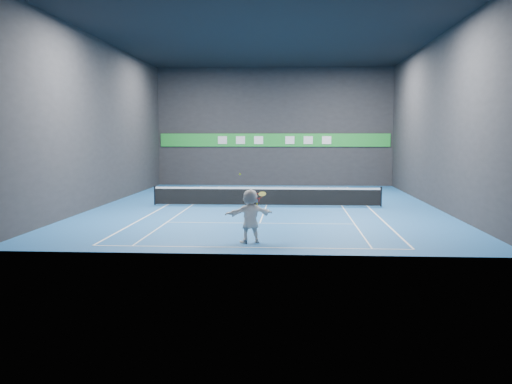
# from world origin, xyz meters

# --- Properties ---
(ground) EXTENTS (26.00, 26.00, 0.00)m
(ground) POSITION_xyz_m (0.00, 0.00, 0.00)
(ground) COLOR #1B5495
(ground) RESTS_ON ground
(ceiling) EXTENTS (26.00, 26.00, 0.00)m
(ceiling) POSITION_xyz_m (0.00, 0.00, 9.00)
(ceiling) COLOR black
(ceiling) RESTS_ON ground
(wall_back) EXTENTS (18.00, 0.10, 9.00)m
(wall_back) POSITION_xyz_m (0.00, 13.00, 4.50)
(wall_back) COLOR #232326
(wall_back) RESTS_ON ground
(wall_front) EXTENTS (18.00, 0.10, 9.00)m
(wall_front) POSITION_xyz_m (0.00, -13.00, 4.50)
(wall_front) COLOR #232326
(wall_front) RESTS_ON ground
(wall_left) EXTENTS (0.10, 26.00, 9.00)m
(wall_left) POSITION_xyz_m (-9.00, 0.00, 4.50)
(wall_left) COLOR #232326
(wall_left) RESTS_ON ground
(wall_right) EXTENTS (0.10, 26.00, 9.00)m
(wall_right) POSITION_xyz_m (9.00, 0.00, 4.50)
(wall_right) COLOR #232326
(wall_right) RESTS_ON ground
(baseline_near) EXTENTS (10.98, 0.08, 0.01)m
(baseline_near) POSITION_xyz_m (0.00, -11.89, 0.00)
(baseline_near) COLOR white
(baseline_near) RESTS_ON ground
(baseline_far) EXTENTS (10.98, 0.08, 0.01)m
(baseline_far) POSITION_xyz_m (0.00, 11.89, 0.00)
(baseline_far) COLOR white
(baseline_far) RESTS_ON ground
(sideline_doubles_left) EXTENTS (0.08, 23.78, 0.01)m
(sideline_doubles_left) POSITION_xyz_m (-5.49, 0.00, 0.00)
(sideline_doubles_left) COLOR white
(sideline_doubles_left) RESTS_ON ground
(sideline_doubles_right) EXTENTS (0.08, 23.78, 0.01)m
(sideline_doubles_right) POSITION_xyz_m (5.49, 0.00, 0.00)
(sideline_doubles_right) COLOR white
(sideline_doubles_right) RESTS_ON ground
(sideline_singles_left) EXTENTS (0.06, 23.78, 0.01)m
(sideline_singles_left) POSITION_xyz_m (-4.11, 0.00, 0.00)
(sideline_singles_left) COLOR white
(sideline_singles_left) RESTS_ON ground
(sideline_singles_right) EXTENTS (0.06, 23.78, 0.01)m
(sideline_singles_right) POSITION_xyz_m (4.11, 0.00, 0.00)
(sideline_singles_right) COLOR white
(sideline_singles_right) RESTS_ON ground
(service_line_near) EXTENTS (8.23, 0.06, 0.01)m
(service_line_near) POSITION_xyz_m (0.00, -6.40, 0.00)
(service_line_near) COLOR white
(service_line_near) RESTS_ON ground
(service_line_far) EXTENTS (8.23, 0.06, 0.01)m
(service_line_far) POSITION_xyz_m (0.00, 6.40, 0.00)
(service_line_far) COLOR white
(service_line_far) RESTS_ON ground
(center_service_line) EXTENTS (0.06, 12.80, 0.01)m
(center_service_line) POSITION_xyz_m (0.00, 0.00, 0.00)
(center_service_line) COLOR white
(center_service_line) RESTS_ON ground
(player) EXTENTS (1.86, 1.21, 1.92)m
(player) POSITION_xyz_m (-0.08, -10.98, 0.96)
(player) COLOR white
(player) RESTS_ON ground
(tennis_ball) EXTENTS (0.07, 0.07, 0.07)m
(tennis_ball) POSITION_xyz_m (-0.44, -10.98, 2.45)
(tennis_ball) COLOR #D1F328
(tennis_ball) RESTS_ON player
(tennis_net) EXTENTS (12.50, 0.10, 1.07)m
(tennis_net) POSITION_xyz_m (0.00, 0.00, 0.54)
(tennis_net) COLOR black
(tennis_net) RESTS_ON ground
(sponsor_banner) EXTENTS (17.64, 0.11, 1.00)m
(sponsor_banner) POSITION_xyz_m (0.00, 12.93, 3.50)
(sponsor_banner) COLOR green
(sponsor_banner) RESTS_ON wall_back
(tennis_racket) EXTENTS (0.54, 0.38, 0.59)m
(tennis_racket) POSITION_xyz_m (0.21, -10.93, 1.64)
(tennis_racket) COLOR #B41B13
(tennis_racket) RESTS_ON player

